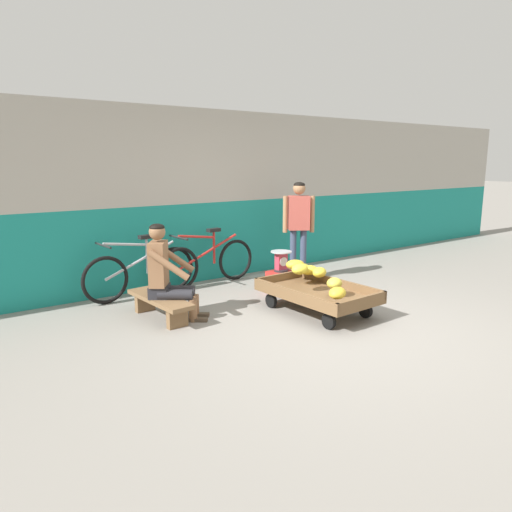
% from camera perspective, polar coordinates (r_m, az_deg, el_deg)
% --- Properties ---
extents(ground_plane, '(80.00, 80.00, 0.00)m').
position_cam_1_polar(ground_plane, '(5.44, 9.80, -8.66)').
color(ground_plane, gray).
extents(back_wall, '(16.00, 0.30, 2.61)m').
position_cam_1_polar(back_wall, '(7.46, -6.32, 7.14)').
color(back_wall, '#19847A').
rests_on(back_wall, ground).
extents(banana_cart, '(0.88, 1.46, 0.36)m').
position_cam_1_polar(banana_cart, '(5.90, 7.35, -4.52)').
color(banana_cart, brown).
rests_on(banana_cart, ground).
extents(banana_pile, '(0.82, 1.38, 0.26)m').
position_cam_1_polar(banana_pile, '(5.96, 6.88, -2.14)').
color(banana_pile, gold).
rests_on(banana_pile, banana_cart).
extents(low_bench, '(0.38, 1.12, 0.27)m').
position_cam_1_polar(low_bench, '(5.75, -11.46, -5.51)').
color(low_bench, brown).
rests_on(low_bench, ground).
extents(vendor_seated, '(0.74, 0.68, 1.14)m').
position_cam_1_polar(vendor_seated, '(5.64, -10.73, -1.94)').
color(vendor_seated, brown).
rests_on(vendor_seated, ground).
extents(plastic_crate, '(0.36, 0.28, 0.30)m').
position_cam_1_polar(plastic_crate, '(6.80, 3.02, -3.08)').
color(plastic_crate, red).
rests_on(plastic_crate, ground).
extents(weighing_scale, '(0.30, 0.30, 0.29)m').
position_cam_1_polar(weighing_scale, '(6.73, 3.05, -0.58)').
color(weighing_scale, '#28282D').
rests_on(weighing_scale, plastic_crate).
extents(bicycle_near_left, '(1.66, 0.48, 0.86)m').
position_cam_1_polar(bicycle_near_left, '(6.68, -13.68, -1.88)').
color(bicycle_near_left, black).
rests_on(bicycle_near_left, ground).
extents(bicycle_far_left, '(1.66, 0.48, 0.86)m').
position_cam_1_polar(bicycle_far_left, '(7.15, -5.72, -0.74)').
color(bicycle_far_left, black).
rests_on(bicycle_far_left, ground).
extents(customer_adult, '(0.43, 0.34, 1.53)m').
position_cam_1_polar(customer_adult, '(7.36, 5.15, 4.34)').
color(customer_adult, '#38425B').
rests_on(customer_adult, ground).
extents(shopping_bag, '(0.18, 0.12, 0.24)m').
position_cam_1_polar(shopping_bag, '(6.50, 6.94, -4.11)').
color(shopping_bag, green).
rests_on(shopping_bag, ground).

